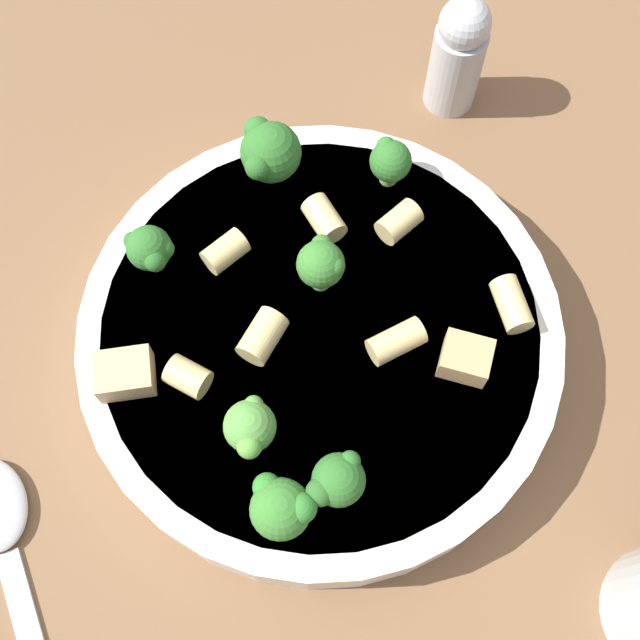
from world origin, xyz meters
name	(u,v)px	position (x,y,z in m)	size (l,w,h in m)	color
ground_plane	(320,352)	(0.00, 0.00, 0.00)	(2.00, 2.00, 0.00)	brown
pasta_bowl	(320,338)	(0.00, 0.00, 0.02)	(0.25, 0.25, 0.04)	silver
broccoli_floret_0	(250,428)	(-0.02, 0.06, 0.06)	(0.03, 0.03, 0.04)	#9EC175
broccoli_floret_1	(269,152)	(0.09, -0.04, 0.06)	(0.04, 0.04, 0.04)	#93B766
broccoli_floret_2	(337,481)	(-0.07, 0.05, 0.06)	(0.02, 0.03, 0.03)	#84AD60
broccoli_floret_3	(150,249)	(0.09, 0.04, 0.05)	(0.03, 0.02, 0.03)	#9EC175
broccoli_floret_4	(390,160)	(0.04, -0.09, 0.06)	(0.02, 0.02, 0.03)	#84AD60
broccoli_floret_5	(282,507)	(-0.06, 0.08, 0.06)	(0.03, 0.03, 0.03)	#93B766
broccoli_floret_6	(322,264)	(0.02, -0.02, 0.06)	(0.02, 0.03, 0.03)	#9EC175
rigatoni_0	(225,251)	(0.06, 0.01, 0.04)	(0.01, 0.01, 0.02)	#E0C67F
rigatoni_1	(399,222)	(0.01, -0.07, 0.05)	(0.02, 0.02, 0.02)	#E0C67F
rigatoni_2	(324,219)	(0.04, -0.04, 0.05)	(0.02, 0.02, 0.02)	#E0C67F
rigatoni_3	(262,336)	(0.01, 0.03, 0.05)	(0.02, 0.02, 0.03)	#E0C67F
rigatoni_4	(396,341)	(-0.03, -0.02, 0.04)	(0.01, 0.01, 0.03)	#E0C67F
rigatoni_5	(512,304)	(-0.06, -0.08, 0.04)	(0.01, 0.01, 0.03)	#E0C67F
rigatoni_6	(188,377)	(0.02, 0.07, 0.05)	(0.02, 0.02, 0.02)	#E0C67F
chicken_chunk_0	(125,374)	(0.04, 0.09, 0.05)	(0.03, 0.02, 0.02)	tan
chicken_chunk_1	(465,358)	(-0.06, -0.04, 0.05)	(0.02, 0.02, 0.02)	tan
pepper_shaker	(458,54)	(0.07, -0.18, 0.04)	(0.03, 0.03, 0.08)	#B2B2B7
spoon	(2,543)	(0.03, 0.19, 0.00)	(0.16, 0.07, 0.01)	#B2B2B7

